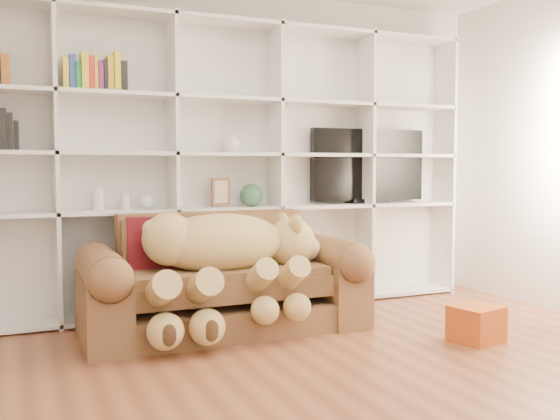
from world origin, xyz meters
name	(u,v)px	position (x,y,z in m)	size (l,w,h in m)	color
floor	(372,408)	(0.00, 0.00, 0.00)	(5.00, 5.00, 0.00)	brown
wall_back	(218,149)	(0.00, 2.50, 1.35)	(5.00, 0.02, 2.70)	silver
bookshelf	(195,153)	(-0.24, 2.36, 1.31)	(4.43, 0.35, 2.40)	white
sofa	(223,287)	(-0.22, 1.71, 0.32)	(2.02, 0.87, 0.85)	brown
teddy_bear	(225,255)	(-0.26, 1.54, 0.58)	(1.42, 0.80, 0.82)	#D5B56A
throw_pillow	(156,245)	(-0.68, 1.85, 0.63)	(0.40, 0.13, 0.40)	#5C100F
gift_box	(476,324)	(1.28, 0.73, 0.12)	(0.31, 0.29, 0.25)	#B24917
tv	(368,167)	(1.39, 2.35, 1.20)	(1.14, 0.18, 0.68)	black
picture_frame	(221,192)	(-0.04, 2.30, 0.99)	(0.18, 0.03, 0.23)	brown
green_vase	(251,195)	(0.22, 2.30, 0.96)	(0.19, 0.19, 0.19)	#326142
figurine_tall	(98,200)	(-1.02, 2.30, 0.95)	(0.08, 0.08, 0.16)	beige
figurine_short	(125,202)	(-0.82, 2.30, 0.93)	(0.07, 0.07, 0.12)	beige
snow_globe	(147,201)	(-0.65, 2.30, 0.92)	(0.11, 0.11, 0.11)	silver
shelf_vase	(231,142)	(0.05, 2.30, 1.40)	(0.16, 0.16, 0.17)	beige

